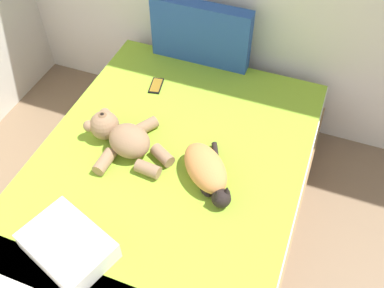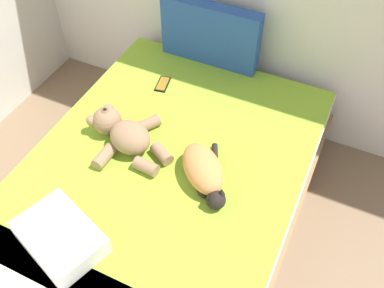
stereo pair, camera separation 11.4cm
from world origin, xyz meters
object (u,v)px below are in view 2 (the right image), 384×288
at_px(patterned_cushion, 210,34).
at_px(throw_pillow, 60,237).
at_px(bed, 167,191).
at_px(cat, 204,171).
at_px(cell_phone, 163,84).
at_px(teddy_bear, 124,133).

bearing_deg(patterned_cushion, throw_pillow, -92.42).
height_order(bed, cat, cat).
relative_size(patterned_cushion, cell_phone, 4.19).
bearing_deg(bed, teddy_bear, 172.32).
bearing_deg(teddy_bear, cell_phone, 94.24).
height_order(patterned_cushion, teddy_bear, patterned_cushion).
relative_size(bed, cat, 4.81).
bearing_deg(teddy_bear, bed, -7.68).
relative_size(cat, throw_pillow, 1.05).
bearing_deg(throw_pillow, cell_phone, 94.90).
height_order(patterned_cushion, throw_pillow, patterned_cushion).
distance_m(bed, cell_phone, 0.71).
xyz_separation_m(patterned_cushion, cell_phone, (-0.17, -0.36, -0.20)).
distance_m(cell_phone, throw_pillow, 1.21).
relative_size(patterned_cushion, cat, 1.59).
bearing_deg(throw_pillow, teddy_bear, 95.42).
bearing_deg(teddy_bear, throw_pillow, -84.58).
height_order(bed, teddy_bear, teddy_bear).
bearing_deg(cell_phone, teddy_bear, -85.76).
xyz_separation_m(teddy_bear, cell_phone, (-0.04, 0.53, -0.07)).
relative_size(bed, cell_phone, 12.66).
bearing_deg(cat, teddy_bear, 174.34).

